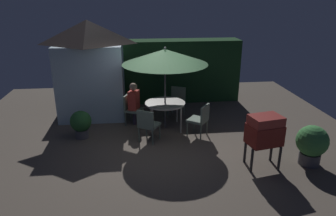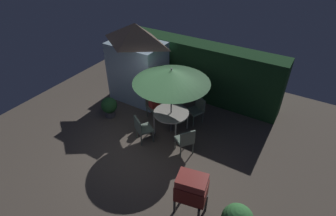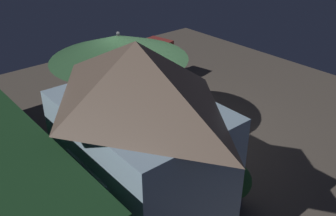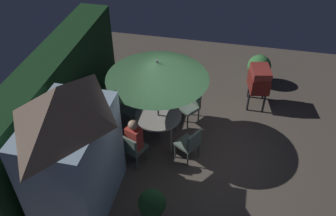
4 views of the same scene
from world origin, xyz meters
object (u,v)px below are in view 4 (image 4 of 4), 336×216
at_px(chair_near_shed, 132,148).
at_px(chair_toward_hedge, 191,104).
at_px(chair_far_side, 190,143).
at_px(bbq_grill, 259,80).
at_px(garden_shed, 71,149).
at_px(person_in_red, 134,137).
at_px(patio_umbrella, 157,70).
at_px(patio_table, 158,117).
at_px(potted_plant_by_shed, 259,68).
at_px(chair_toward_house, 127,106).
at_px(potted_plant_by_grill, 152,205).

height_order(chair_near_shed, chair_toward_hedge, same).
bearing_deg(chair_far_side, bbq_grill, -31.12).
xyz_separation_m(garden_shed, person_in_red, (1.26, -0.82, -0.72)).
relative_size(chair_near_shed, chair_toward_hedge, 1.00).
distance_m(patio_umbrella, chair_far_side, 1.85).
height_order(patio_table, person_in_red, person_in_red).
relative_size(potted_plant_by_shed, person_in_red, 0.73).
xyz_separation_m(garden_shed, patio_umbrella, (2.13, -1.18, 0.56)).
bearing_deg(bbq_grill, chair_near_shed, 136.24).
height_order(chair_toward_house, person_in_red, person_in_red).
bearing_deg(chair_toward_house, chair_far_side, -118.95).
relative_size(garden_shed, chair_toward_house, 3.27).
xyz_separation_m(chair_toward_hedge, chair_toward_house, (-0.41, 1.60, 0.00)).
bearing_deg(potted_plant_by_grill, bbq_grill, -24.97).
bearing_deg(chair_near_shed, chair_toward_house, 21.35).
bearing_deg(garden_shed, patio_umbrella, -28.86).
xyz_separation_m(chair_near_shed, person_in_red, (0.08, -0.03, 0.26)).
distance_m(patio_umbrella, person_in_red, 1.59).
bearing_deg(chair_toward_house, chair_toward_hedge, -75.66).
height_order(chair_toward_hedge, potted_plant_by_shed, potted_plant_by_shed).
height_order(patio_umbrella, chair_far_side, patio_umbrella).
relative_size(chair_near_shed, potted_plant_by_grill, 1.20).
distance_m(bbq_grill, potted_plant_by_shed, 1.17).
height_order(garden_shed, potted_plant_by_grill, garden_shed).
xyz_separation_m(potted_plant_by_shed, potted_plant_by_grill, (-5.31, 1.98, -0.09)).
height_order(patio_table, chair_toward_house, chair_toward_house).
height_order(bbq_grill, chair_far_side, bbq_grill).
height_order(bbq_grill, chair_near_shed, bbq_grill).
relative_size(garden_shed, patio_table, 2.61).
bearing_deg(person_in_red, chair_near_shed, 157.77).
bearing_deg(garden_shed, chair_near_shed, -33.64).
xyz_separation_m(bbq_grill, chair_toward_house, (-1.45, 3.30, -0.33)).
height_order(garden_shed, potted_plant_by_shed, garden_shed).
bearing_deg(chair_far_side, chair_near_shed, 108.11).
distance_m(patio_table, chair_toward_hedge, 1.11).
distance_m(chair_far_side, potted_plant_by_shed, 3.87).
bearing_deg(bbq_grill, chair_far_side, 148.88).
bearing_deg(chair_toward_house, potted_plant_by_grill, -153.97).
xyz_separation_m(bbq_grill, potted_plant_by_grill, (-4.20, 1.96, -0.43)).
relative_size(patio_table, chair_far_side, 1.26).
distance_m(patio_table, potted_plant_by_grill, 2.34).
distance_m(garden_shed, chair_toward_hedge, 3.66).
relative_size(patio_umbrella, chair_toward_hedge, 2.58).
bearing_deg(patio_table, bbq_grill, -50.90).
xyz_separation_m(chair_toward_house, person_in_red, (-1.34, -0.59, 0.26)).
bearing_deg(patio_table, potted_plant_by_shed, -38.17).
bearing_deg(potted_plant_by_grill, person_in_red, 28.20).
relative_size(patio_umbrella, potted_plant_by_shed, 2.52).
bearing_deg(patio_table, chair_toward_hedge, -36.91).
relative_size(bbq_grill, chair_toward_house, 1.33).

